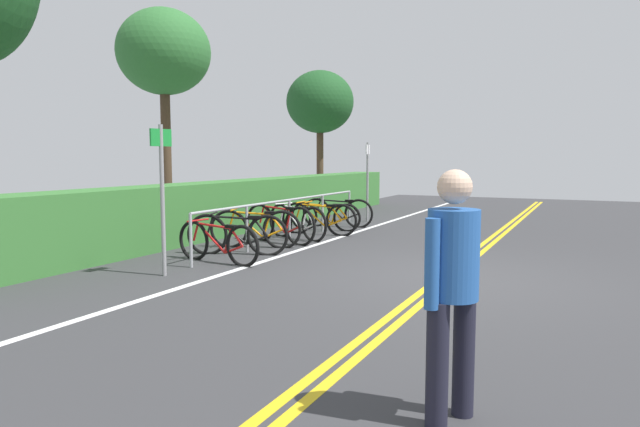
# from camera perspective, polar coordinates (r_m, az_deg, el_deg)

# --- Properties ---
(ground_plane) EXTENTS (32.82, 12.00, 0.05)m
(ground_plane) POSITION_cam_1_polar(r_m,az_deg,el_deg) (8.17, 12.56, -6.43)
(ground_plane) COLOR #353538
(centre_line_yellow_inner) EXTENTS (29.54, 0.10, 0.00)m
(centre_line_yellow_inner) POSITION_cam_1_polar(r_m,az_deg,el_deg) (8.14, 13.12, -6.29)
(centre_line_yellow_inner) COLOR gold
(centre_line_yellow_inner) RESTS_ON ground_plane
(centre_line_yellow_outer) EXTENTS (29.54, 0.10, 0.00)m
(centre_line_yellow_outer) POSITION_cam_1_polar(r_m,az_deg,el_deg) (8.18, 12.02, -6.21)
(centre_line_yellow_outer) COLOR gold
(centre_line_yellow_outer) RESTS_ON ground_plane
(bike_lane_stripe_white) EXTENTS (29.54, 0.12, 0.00)m
(bike_lane_stripe_white) POSITION_cam_1_polar(r_m,az_deg,el_deg) (9.26, -5.46, -4.72)
(bike_lane_stripe_white) COLOR white
(bike_lane_stripe_white) RESTS_ON ground_plane
(bike_rack) EXTENTS (6.23, 0.05, 0.84)m
(bike_rack) POSITION_cam_1_polar(r_m,az_deg,el_deg) (11.35, -3.10, 0.42)
(bike_rack) COLOR #9EA0A5
(bike_rack) RESTS_ON ground_plane
(bicycle_0) EXTENTS (0.46, 1.72, 0.69)m
(bicycle_0) POSITION_cam_1_polar(r_m,az_deg,el_deg) (9.17, -10.24, -2.87)
(bicycle_0) COLOR black
(bicycle_0) RESTS_ON ground_plane
(bicycle_1) EXTENTS (0.66, 1.72, 0.75)m
(bicycle_1) POSITION_cam_1_polar(r_m,az_deg,el_deg) (9.84, -8.29, -2.09)
(bicycle_1) COLOR black
(bicycle_1) RESTS_ON ground_plane
(bicycle_2) EXTENTS (0.67, 1.64, 0.75)m
(bicycle_2) POSITION_cam_1_polar(r_m,az_deg,el_deg) (10.56, -6.49, -1.54)
(bicycle_2) COLOR black
(bicycle_2) RESTS_ON ground_plane
(bicycle_3) EXTENTS (0.53, 1.78, 0.79)m
(bicycle_3) POSITION_cam_1_polar(r_m,az_deg,el_deg) (11.11, -4.08, -1.05)
(bicycle_3) COLOR black
(bicycle_3) RESTS_ON ground_plane
(bicycle_4) EXTENTS (0.68, 1.65, 0.74)m
(bicycle_4) POSITION_cam_1_polar(r_m,az_deg,el_deg) (11.64, -2.33, -0.84)
(bicycle_4) COLOR black
(bicycle_4) RESTS_ON ground_plane
(bicycle_5) EXTENTS (0.46, 1.77, 0.73)m
(bicycle_5) POSITION_cam_1_polar(r_m,az_deg,el_deg) (12.25, -0.13, -0.53)
(bicycle_5) COLOR black
(bicycle_5) RESTS_ON ground_plane
(bicycle_6) EXTENTS (0.46, 1.70, 0.68)m
(bicycle_6) POSITION_cam_1_polar(r_m,az_deg,el_deg) (12.98, 0.55, -0.30)
(bicycle_6) COLOR black
(bicycle_6) RESTS_ON ground_plane
(bicycle_7) EXTENTS (0.46, 1.75, 0.73)m
(bicycle_7) POSITION_cam_1_polar(r_m,az_deg,el_deg) (13.65, 1.76, 0.09)
(bicycle_7) COLOR black
(bicycle_7) RESTS_ON ground_plane
(pedestrian) EXTENTS (0.45, 0.32, 1.60)m
(pedestrian) POSITION_cam_1_polar(r_m,az_deg,el_deg) (3.64, 13.16, -6.49)
(pedestrian) COLOR #1E1E2D
(pedestrian) RESTS_ON ground_plane
(sign_post_near) EXTENTS (0.36, 0.08, 2.12)m
(sign_post_near) POSITION_cam_1_polar(r_m,az_deg,el_deg) (8.21, -15.56, 2.77)
(sign_post_near) COLOR gray
(sign_post_near) RESTS_ON ground_plane
(sign_post_far) EXTENTS (0.36, 0.08, 2.04)m
(sign_post_far) POSITION_cam_1_polar(r_m,az_deg,el_deg) (14.73, 4.79, 4.00)
(sign_post_far) COLOR gray
(sign_post_far) RESTS_ON ground_plane
(hedge_backdrop) EXTENTS (15.18, 0.89, 1.14)m
(hedge_backdrop) POSITION_cam_1_polar(r_m,az_deg,el_deg) (13.56, -6.75, 1.00)
(hedge_backdrop) COLOR #387533
(hedge_backdrop) RESTS_ON ground_plane
(tree_mid) EXTENTS (2.09, 2.09, 4.98)m
(tree_mid) POSITION_cam_1_polar(r_m,az_deg,el_deg) (13.71, -15.39, 15.19)
(tree_mid) COLOR #473323
(tree_mid) RESTS_ON ground_plane
(tree_far_right) EXTENTS (2.19, 2.19, 4.46)m
(tree_far_right) POSITION_cam_1_polar(r_m,az_deg,el_deg) (18.81, -0.00, 11.05)
(tree_far_right) COLOR #473323
(tree_far_right) RESTS_ON ground_plane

